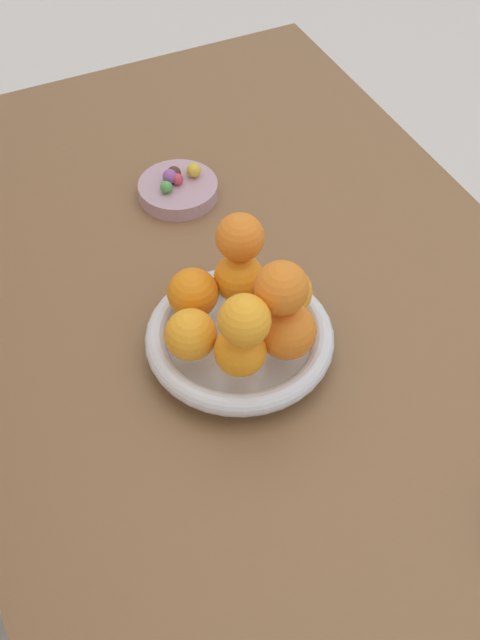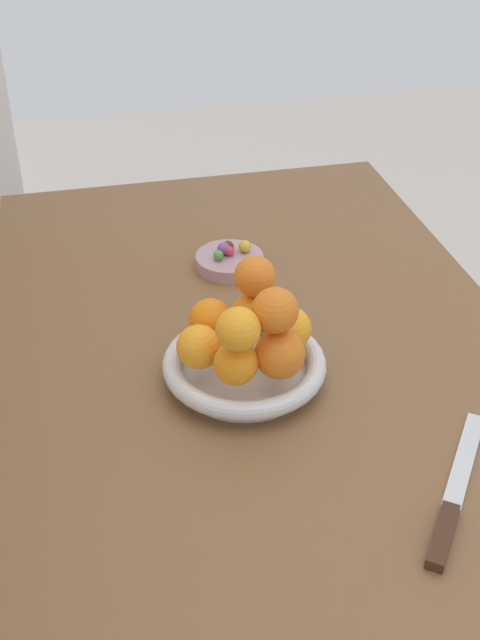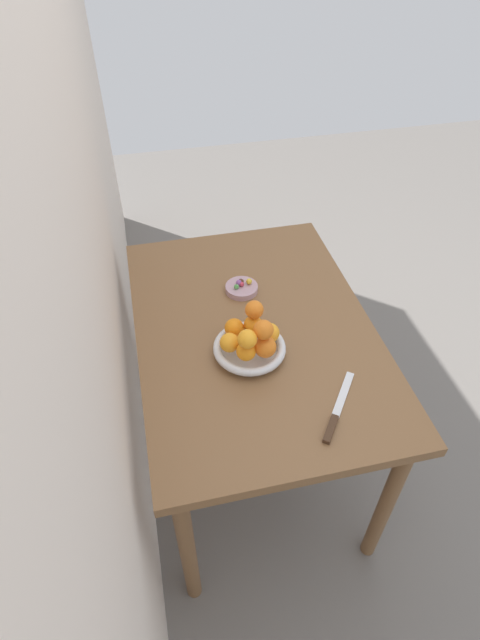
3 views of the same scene
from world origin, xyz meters
name	(u,v)px [view 2 (image 2 of 3)]	position (x,y,z in m)	size (l,w,h in m)	color
ground_plane	(252,629)	(0.00, 0.00, 0.00)	(6.00, 6.00, 0.00)	slate
dining_table	(255,376)	(0.00, 0.00, 0.65)	(1.10, 0.76, 0.74)	brown
fruit_bowl	(244,367)	(-0.11, 0.04, 0.76)	(0.22, 0.22, 0.04)	silver
candy_dish	(228,261)	(0.19, 0.00, 0.75)	(0.11, 0.11, 0.02)	#B28C99
orange_0	(210,320)	(-0.06, 0.08, 0.81)	(0.06, 0.06, 0.06)	orange
orange_1	(199,347)	(-0.12, 0.11, 0.81)	(0.06, 0.06, 0.06)	orange
orange_2	(236,363)	(-0.16, 0.07, 0.81)	(0.06, 0.06, 0.06)	orange
orange_3	(280,354)	(-0.16, 0.01, 0.81)	(0.07, 0.07, 0.07)	orange
orange_4	(289,329)	(-0.11, -0.02, 0.81)	(0.06, 0.06, 0.06)	orange
orange_5	(252,315)	(-0.06, 0.02, 0.81)	(0.06, 0.06, 0.06)	orange
orange_6	(275,310)	(-0.15, 0.01, 0.88)	(0.06, 0.06, 0.06)	orange
orange_7	(238,329)	(-0.17, 0.07, 0.87)	(0.06, 0.06, 0.06)	orange
orange_8	(255,276)	(-0.06, 0.02, 0.87)	(0.06, 0.06, 0.06)	orange
candy_ball_0	(224,248)	(0.19, 0.01, 0.77)	(0.02, 0.02, 0.02)	#8C4C99
candy_ball_1	(245,246)	(0.19, -0.03, 0.77)	(0.02, 0.02, 0.02)	gold
candy_ball_2	(228,251)	(0.19, 0.00, 0.77)	(0.02, 0.02, 0.02)	#C6384C
candy_ball_3	(218,255)	(0.18, 0.02, 0.77)	(0.02, 0.02, 0.02)	#4C9947
candy_ball_4	(226,247)	(0.20, 0.00, 0.77)	(0.02, 0.02, 0.02)	#472819
knife	(453,498)	(-0.38, -0.14, 0.75)	(0.22, 0.17, 0.01)	#3F2819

